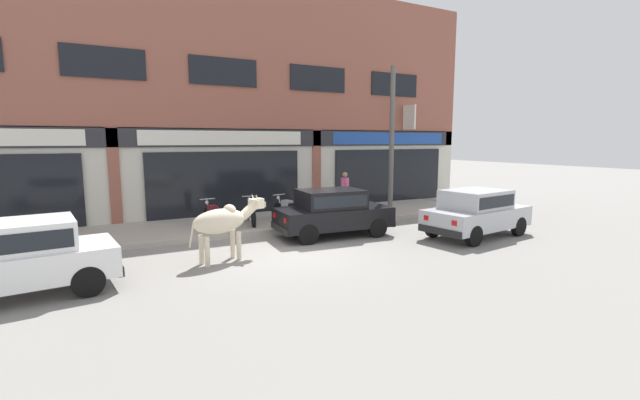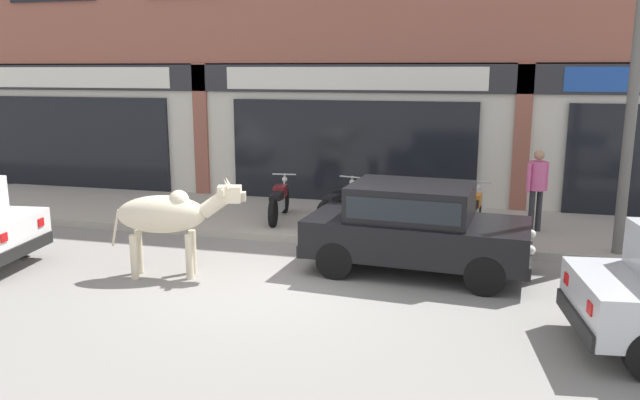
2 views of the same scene
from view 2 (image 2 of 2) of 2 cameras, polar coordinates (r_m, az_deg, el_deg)
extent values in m
plane|color=gray|center=(9.80, -3.95, -7.57)|extent=(90.00, 90.00, 0.00)
cube|color=#A8A093|center=(13.40, 1.33, -1.86)|extent=(19.00, 3.43, 0.16)
cube|color=beige|center=(15.04, 3.10, 5.91)|extent=(23.00, 0.55, 3.40)
cube|color=#28282D|center=(14.65, 2.91, 11.04)|extent=(22.08, 0.08, 0.64)
cube|color=black|center=(17.95, -21.99, 4.91)|extent=(5.83, 0.10, 2.40)
cube|color=silver|center=(17.83, -22.45, 10.32)|extent=(6.13, 0.05, 0.52)
cube|color=#8E5142|center=(15.97, -10.80, 6.06)|extent=(0.36, 0.12, 3.40)
cube|color=black|center=(14.76, 2.83, 4.43)|extent=(5.83, 0.10, 2.40)
cube|color=silver|center=(14.62, 2.89, 11.04)|extent=(6.13, 0.05, 0.52)
cube|color=#8E5142|center=(14.48, 17.96, 5.12)|extent=(0.36, 0.12, 3.40)
ellipsoid|color=beige|center=(10.13, -14.28, -1.26)|extent=(1.49, 0.87, 0.60)
sphere|color=beige|center=(10.02, -12.78, -0.01)|extent=(0.32, 0.32, 0.32)
cylinder|color=beige|center=(10.34, -11.56, -4.65)|extent=(0.12, 0.12, 0.72)
cylinder|color=beige|center=(10.07, -11.86, -5.11)|extent=(0.12, 0.12, 0.72)
cylinder|color=beige|center=(10.54, -16.22, -4.58)|extent=(0.12, 0.12, 0.72)
cylinder|color=beige|center=(10.27, -16.63, -5.02)|extent=(0.12, 0.12, 0.72)
cylinder|color=beige|center=(9.94, -9.72, -0.43)|extent=(0.51, 0.35, 0.43)
cube|color=beige|center=(9.86, -8.26, 0.54)|extent=(0.41, 0.31, 0.26)
cube|color=tan|center=(9.85, -7.22, 0.31)|extent=(0.18, 0.19, 0.14)
cone|color=beige|center=(9.93, -8.45, 1.67)|extent=(0.12, 0.08, 0.19)
cone|color=beige|center=(9.74, -8.60, 1.46)|extent=(0.12, 0.08, 0.19)
cube|color=beige|center=(10.02, -8.61, 1.05)|extent=(0.08, 0.15, 0.10)
cube|color=beige|center=(9.71, -8.86, 0.70)|extent=(0.08, 0.15, 0.10)
cylinder|color=beige|center=(10.38, -18.19, -2.43)|extent=(0.17, 0.08, 0.60)
cylinder|color=black|center=(8.91, 24.89, -8.67)|extent=(0.62, 0.25, 0.60)
cube|color=black|center=(8.07, 22.48, -9.96)|extent=(0.31, 1.52, 0.20)
cube|color=red|center=(8.41, 21.62, -6.70)|extent=(0.05, 0.16, 0.14)
cube|color=red|center=(7.51, 23.46, -9.07)|extent=(0.05, 0.16, 0.14)
cylinder|color=black|center=(12.24, -25.86, -3.32)|extent=(0.62, 0.24, 0.60)
cube|color=black|center=(11.33, -25.47, -4.02)|extent=(0.29, 1.52, 0.20)
cube|color=red|center=(10.85, -26.94, -3.09)|extent=(0.05, 0.16, 0.14)
cube|color=red|center=(11.64, -24.18, -1.88)|extent=(0.05, 0.16, 0.14)
cylinder|color=black|center=(10.86, 15.43, -4.37)|extent=(0.61, 0.23, 0.60)
cylinder|color=black|center=(9.49, 14.84, -6.70)|extent=(0.61, 0.23, 0.60)
cylinder|color=black|center=(11.22, 3.62, -3.44)|extent=(0.61, 0.23, 0.60)
cylinder|color=black|center=(9.89, 1.39, -5.53)|extent=(0.61, 0.23, 0.60)
cube|color=black|center=(10.22, 8.80, -3.35)|extent=(3.61, 1.87, 0.60)
cube|color=black|center=(10.10, 8.34, -0.13)|extent=(2.01, 1.58, 0.56)
cube|color=black|center=(10.10, 8.34, -0.13)|extent=(1.86, 1.59, 0.35)
cube|color=black|center=(10.14, 18.46, -5.25)|extent=(0.24, 1.52, 0.20)
cube|color=black|center=(10.70, -0.41, -3.73)|extent=(0.24, 1.52, 0.20)
sphere|color=silver|center=(10.52, 18.77, -2.96)|extent=(0.14, 0.14, 0.14)
sphere|color=silver|center=(9.59, 18.71, -4.36)|extent=(0.14, 0.14, 0.14)
cube|color=red|center=(11.08, 0.32, -1.47)|extent=(0.04, 0.16, 0.14)
cube|color=red|center=(10.17, -1.47, -2.69)|extent=(0.04, 0.16, 0.14)
cylinder|color=black|center=(13.71, -3.26, -0.01)|extent=(0.17, 0.57, 0.56)
cylinder|color=black|center=(12.51, -4.31, -1.18)|extent=(0.17, 0.57, 0.56)
cube|color=#B2B5BA|center=(13.08, -3.78, -0.42)|extent=(0.24, 0.34, 0.24)
cube|color=maroon|center=(13.18, -3.66, 0.83)|extent=(0.29, 0.43, 0.24)
cube|color=black|center=(12.80, -4.00, 0.40)|extent=(0.28, 0.54, 0.12)
cylinder|color=#B2B5BA|center=(13.59, -3.32, 1.17)|extent=(0.07, 0.27, 0.59)
cylinder|color=#B2B5BA|center=(13.58, -3.30, 2.36)|extent=(0.52, 0.10, 0.03)
sphere|color=silver|center=(13.66, -3.25, 1.91)|extent=(0.12, 0.12, 0.12)
cylinder|color=#B2B5BA|center=(12.78, -4.57, -1.10)|extent=(0.12, 0.48, 0.06)
cylinder|color=black|center=(13.36, 2.86, -0.32)|extent=(0.23, 0.57, 0.56)
cylinder|color=black|center=(12.27, 0.38, -1.41)|extent=(0.23, 0.57, 0.56)
cube|color=#B2B5BA|center=(12.79, 1.64, -0.69)|extent=(0.27, 0.36, 0.24)
cube|color=black|center=(12.87, 1.96, 0.58)|extent=(0.33, 0.44, 0.24)
cube|color=black|center=(12.53, 1.16, 0.17)|extent=(0.33, 0.56, 0.12)
cylinder|color=#B2B5BA|center=(13.25, 2.76, 0.90)|extent=(0.10, 0.27, 0.59)
cylinder|color=#B2B5BA|center=(13.23, 2.85, 2.12)|extent=(0.51, 0.15, 0.03)
sphere|color=silver|center=(13.31, 2.95, 1.64)|extent=(0.12, 0.12, 0.12)
cylinder|color=#B2B5BA|center=(12.54, 0.45, -1.31)|extent=(0.17, 0.48, 0.06)
cylinder|color=black|center=(13.12, 7.44, -0.64)|extent=(0.23, 0.57, 0.56)
cylinder|color=black|center=(11.92, 8.16, -1.94)|extent=(0.23, 0.57, 0.56)
cube|color=#B2B5BA|center=(12.49, 7.80, -1.10)|extent=(0.27, 0.36, 0.24)
cube|color=#A8AAB2|center=(12.59, 7.74, 0.22)|extent=(0.33, 0.45, 0.24)
cube|color=black|center=(12.21, 7.97, -0.25)|extent=(0.34, 0.56, 0.12)
cylinder|color=#B2B5BA|center=(13.00, 7.51, 0.60)|extent=(0.10, 0.27, 0.59)
cylinder|color=#B2B5BA|center=(12.99, 7.52, 1.84)|extent=(0.51, 0.16, 0.03)
sphere|color=silver|center=(13.07, 7.48, 1.37)|extent=(0.12, 0.12, 0.12)
cylinder|color=#B2B5BA|center=(12.15, 7.49, -1.84)|extent=(0.18, 0.48, 0.06)
cylinder|color=black|center=(13.17, 14.17, -0.86)|extent=(0.17, 0.57, 0.56)
cylinder|color=black|center=(11.96, 13.36, -2.09)|extent=(0.17, 0.57, 0.56)
cube|color=#B2B5BA|center=(12.54, 13.79, -1.28)|extent=(0.24, 0.34, 0.24)
cube|color=orange|center=(12.64, 13.95, 0.02)|extent=(0.29, 0.43, 0.24)
cube|color=black|center=(12.25, 13.68, -0.43)|extent=(0.28, 0.54, 0.12)
cylinder|color=#B2B5BA|center=(13.05, 14.21, 0.37)|extent=(0.07, 0.27, 0.59)
cylinder|color=#B2B5BA|center=(13.04, 14.29, 1.61)|extent=(0.52, 0.10, 0.03)
sphere|color=silver|center=(13.12, 14.30, 1.14)|extent=(0.12, 0.12, 0.12)
cylinder|color=#B2B5BA|center=(12.22, 13.02, -1.97)|extent=(0.12, 0.48, 0.06)
cylinder|color=#2D2D33|center=(12.72, 18.77, -0.98)|extent=(0.11, 0.11, 0.82)
cylinder|color=#2D2D33|center=(12.84, 19.37, -0.90)|extent=(0.11, 0.11, 0.82)
cylinder|color=#DB5B93|center=(12.65, 19.28, 2.11)|extent=(0.32, 0.32, 0.56)
cylinder|color=#DB5B93|center=(12.52, 18.55, 1.93)|extent=(0.08, 0.08, 0.56)
cylinder|color=#DB5B93|center=(12.79, 19.98, 2.04)|extent=(0.08, 0.08, 0.56)
sphere|color=tan|center=(12.59, 19.40, 3.90)|extent=(0.20, 0.20, 0.20)
cylinder|color=#595651|center=(11.51, 26.72, 8.80)|extent=(0.18, 0.18, 5.46)
camera|label=1|loc=(7.64, -86.26, -1.51)|focal=24.00mm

